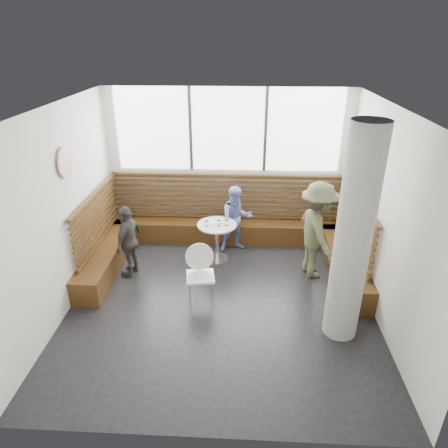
# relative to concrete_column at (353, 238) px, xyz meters

# --- Properties ---
(room) EXTENTS (5.00, 5.00, 3.20)m
(room) POSITION_rel_concrete_column_xyz_m (-1.85, 0.60, 0.00)
(room) COLOR silver
(room) RESTS_ON ground
(booth) EXTENTS (5.00, 2.50, 1.44)m
(booth) POSITION_rel_concrete_column_xyz_m (-1.85, 2.37, -1.19)
(booth) COLOR #3D260F
(booth) RESTS_ON ground
(concrete_column) EXTENTS (0.50, 0.50, 3.20)m
(concrete_column) POSITION_rel_concrete_column_xyz_m (0.00, 0.00, 0.00)
(concrete_column) COLOR gray
(concrete_column) RESTS_ON ground
(wall_art) EXTENTS (0.03, 0.50, 0.50)m
(wall_art) POSITION_rel_concrete_column_xyz_m (-4.31, 1.00, 0.70)
(wall_art) COLOR white
(wall_art) RESTS_ON room
(cafe_table) EXTENTS (0.76, 0.76, 0.79)m
(cafe_table) POSITION_rel_concrete_column_xyz_m (-2.01, 2.03, -1.04)
(cafe_table) COLOR silver
(cafe_table) RESTS_ON ground
(cafe_chair) EXTENTS (0.47, 0.46, 0.99)m
(cafe_chair) POSITION_rel_concrete_column_xyz_m (-2.19, 0.72, -1.02)
(cafe_chair) COLOR white
(cafe_chair) RESTS_ON ground
(adult_man) EXTENTS (0.94, 1.30, 1.82)m
(adult_man) POSITION_rel_concrete_column_xyz_m (-0.17, 1.59, -0.69)
(adult_man) COLOR #4E5538
(adult_man) RESTS_ON ground
(child_back) EXTENTS (0.81, 0.71, 1.39)m
(child_back) POSITION_rel_concrete_column_xyz_m (-1.64, 2.47, -0.91)
(child_back) COLOR #7887D1
(child_back) RESTS_ON ground
(child_left) EXTENTS (0.51, 0.86, 1.38)m
(child_left) POSITION_rel_concrete_column_xyz_m (-3.59, 1.44, -0.91)
(child_left) COLOR #413F3B
(child_left) RESTS_ON ground
(plate_near) EXTENTS (0.21, 0.21, 0.01)m
(plate_near) POSITION_rel_concrete_column_xyz_m (-2.11, 2.10, -0.81)
(plate_near) COLOR white
(plate_near) RESTS_ON cafe_table
(plate_far) EXTENTS (0.20, 0.20, 0.01)m
(plate_far) POSITION_rel_concrete_column_xyz_m (-1.98, 2.16, -0.81)
(plate_far) COLOR white
(plate_far) RESTS_ON cafe_table
(glass_left) EXTENTS (0.07, 0.07, 0.10)m
(glass_left) POSITION_rel_concrete_column_xyz_m (-2.20, 1.94, -0.76)
(glass_left) COLOR white
(glass_left) RESTS_ON cafe_table
(glass_mid) EXTENTS (0.07, 0.07, 0.11)m
(glass_mid) POSITION_rel_concrete_column_xyz_m (-1.97, 1.96, -0.76)
(glass_mid) COLOR white
(glass_mid) RESTS_ON cafe_table
(glass_right) EXTENTS (0.07, 0.07, 0.11)m
(glass_right) POSITION_rel_concrete_column_xyz_m (-1.83, 2.00, -0.76)
(glass_right) COLOR white
(glass_right) RESTS_ON cafe_table
(menu_card) EXTENTS (0.19, 0.13, 0.00)m
(menu_card) POSITION_rel_concrete_column_xyz_m (-1.94, 1.85, -0.81)
(menu_card) COLOR #A5C64C
(menu_card) RESTS_ON cafe_table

